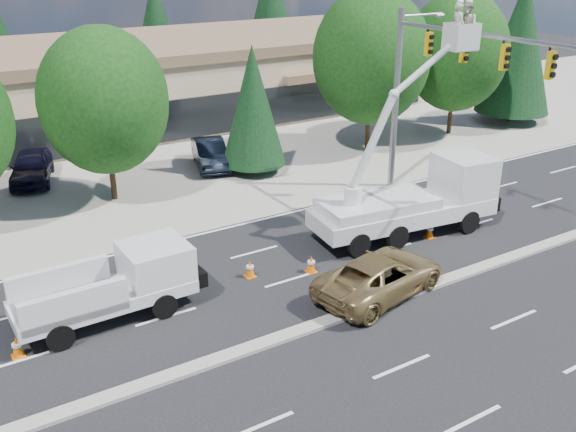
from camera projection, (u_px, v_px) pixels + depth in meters
ground at (339, 318)px, 21.89m from camera, size 140.00×140.00×0.00m
concrete_apron at (138, 162)px, 37.53m from camera, size 140.00×22.00×0.01m
road_median at (340, 317)px, 21.86m from camera, size 120.00×0.55×0.12m
strip_mall at (85, 85)px, 44.22m from camera, size 50.40×15.40×5.50m
tree_front_d at (104, 101)px, 30.23m from camera, size 6.10×6.10×8.47m
tree_front_e at (253, 105)px, 34.58m from camera, size 3.55×3.55×6.99m
tree_front_f at (371, 57)px, 37.71m from camera, size 6.96×6.96×9.66m
tree_front_g at (457, 52)px, 41.21m from camera, size 6.62×6.62×9.19m
tree_front_h at (520, 44)px, 44.10m from camera, size 5.13×5.13×10.12m
tree_back_c at (156, 25)px, 57.62m from camera, size 4.75×4.75×9.36m
tree_back_d at (271, 8)px, 63.05m from camera, size 5.68×5.68×11.19m
signal_mast at (429, 77)px, 29.89m from camera, size 2.76×10.16×9.00m
utility_pickup at (117, 290)px, 21.76m from camera, size 6.00×2.46×2.29m
bucket_truck at (420, 187)px, 27.79m from camera, size 8.55×3.51×9.77m
traffic_cone_a at (17, 347)px, 19.74m from camera, size 0.40×0.40×0.70m
traffic_cone_b at (250, 269)px, 24.49m from camera, size 0.40×0.40×0.70m
traffic_cone_c at (311, 264)px, 24.86m from camera, size 0.40×0.40×0.70m
traffic_cone_d at (430, 230)px, 27.79m from camera, size 0.40×0.40×0.70m
minivan at (380, 276)px, 23.15m from camera, size 5.76×3.50×1.49m
parked_car_west at (31, 167)px, 34.17m from camera, size 3.34×5.23×1.66m
parked_car_east at (210, 153)px, 36.54m from camera, size 2.89×4.96×1.54m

